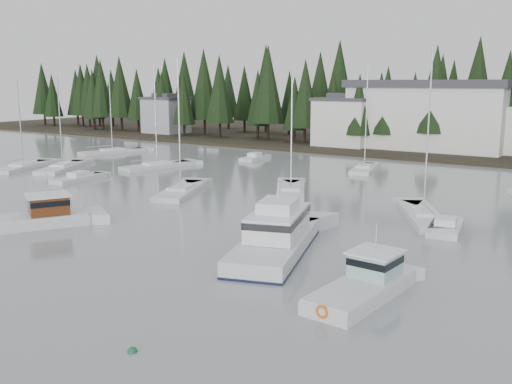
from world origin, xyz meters
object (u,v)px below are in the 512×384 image
lobster_boat_brown (30,220)px  sailboat_3 (291,192)px  sailboat_4 (63,169)px  house_far_west (166,114)px  cabin_cruiser_center (276,240)px  sailboat_5 (157,167)px  sailboat_8 (423,218)px  sailboat_12 (24,168)px  sailboat_2 (181,192)px  sailboat_9 (113,153)px  runabout_3 (254,159)px  harbor_inn (441,116)px  runabout_0 (79,179)px  sailboat_0 (364,170)px  lobster_boat_teal (364,287)px  house_west (344,121)px  runabout_1 (445,229)px

lobster_boat_brown → sailboat_3: bearing=6.1°
sailboat_4 → house_far_west: bearing=-2.0°
cabin_cruiser_center → sailboat_5: 40.15m
sailboat_8 → sailboat_12: 51.98m
lobster_boat_brown → sailboat_2: bearing=27.0°
lobster_boat_brown → sailboat_5: 31.23m
cabin_cruiser_center → sailboat_9: size_ratio=0.86×
sailboat_3 → sailboat_12: bearing=68.3°
sailboat_3 → runabout_3: bearing=13.1°
harbor_inn → sailboat_2: 50.18m
harbor_inn → sailboat_3: (-2.57, -42.21, -5.72)m
runabout_0 → runabout_3: (6.74, 25.85, 0.00)m
harbor_inn → sailboat_0: bearing=-95.5°
lobster_boat_teal → runabout_0: bearing=74.0°
sailboat_12 → runabout_0: size_ratio=1.68×
sailboat_8 → runabout_3: (-31.77, 22.26, 0.06)m
house_west → runabout_1: (29.76, -45.34, -4.52)m
house_west → sailboat_8: (27.10, -42.31, -4.58)m
sailboat_3 → sailboat_8: bearing=-132.4°
sailboat_9 → sailboat_0: bearing=-67.2°
house_west → house_far_west: size_ratio=1.13×
lobster_boat_teal → sailboat_12: sailboat_12 is taller
sailboat_3 → sailboat_9: 42.04m
runabout_1 → sailboat_4: bearing=75.8°
sailboat_8 → runabout_3: 38.80m
harbor_inn → sailboat_3: harbor_inn is taller
cabin_cruiser_center → runabout_3: (-26.61, 36.86, -0.66)m
lobster_boat_brown → runabout_1: (27.23, 16.59, -0.41)m
sailboat_0 → sailboat_4: size_ratio=1.06×
cabin_cruiser_center → runabout_0: bearing=53.7°
sailboat_5 → sailboat_9: sailboat_9 is taller
sailboat_8 → cabin_cruiser_center: bearing=131.4°
house_west → lobster_boat_brown: bearing=-87.7°
sailboat_5 → runabout_3: bearing=-12.1°
cabin_cruiser_center → sailboat_8: sailboat_8 is taller
sailboat_4 → runabout_1: 50.06m
sailboat_5 → sailboat_8: size_ratio=0.97×
cabin_cruiser_center → runabout_3: bearing=17.8°
house_west → sailboat_3: size_ratio=0.81×
sailboat_8 → sailboat_0: bearing=4.7°
sailboat_0 → cabin_cruiser_center: bearing=-179.4°
lobster_boat_brown → sailboat_8: sailboat_8 is taller
runabout_0 → sailboat_2: bearing=-91.8°
harbor_inn → cabin_cruiser_center: bearing=-83.5°
house_west → sailboat_9: 38.28m
house_west → sailboat_4: size_ratio=0.75×
sailboat_0 → runabout_1: (17.04, -24.45, 0.05)m
sailboat_2 → sailboat_12: bearing=62.8°
sailboat_4 → cabin_cruiser_center: bearing=-139.0°
lobster_boat_teal → lobster_boat_brown: bearing=95.7°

